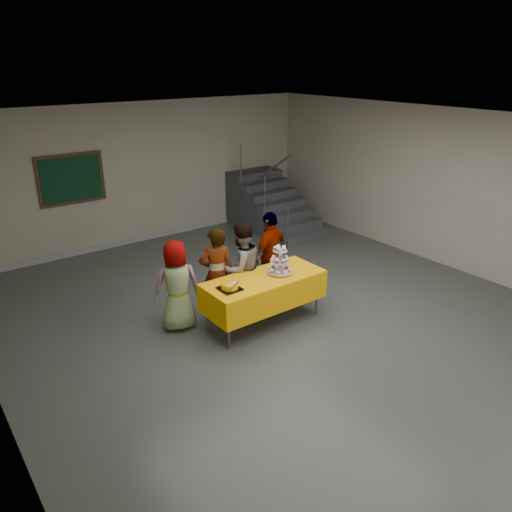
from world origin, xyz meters
The scene contains 10 objects.
room_shell centered at (0.00, 0.02, 2.13)m, with size 10.00×10.04×3.02m.
bake_table centered at (-0.29, 0.42, 0.56)m, with size 1.88×0.78×0.77m.
cupcake_stand centered at (0.00, 0.40, 0.95)m, with size 0.38×0.38×0.44m.
bear_cake centered at (-0.93, 0.39, 0.83)m, with size 0.32×0.36×0.12m.
schoolchild_a centered at (-1.40, 1.08, 0.70)m, with size 0.68×0.44×1.40m, color slate.
schoolchild_b centered at (-0.75, 1.01, 0.74)m, with size 0.54×0.36×1.49m, color slate.
schoolchild_c centered at (-0.32, 0.97, 0.74)m, with size 0.72×0.56×1.49m, color slate.
schoolchild_d centered at (0.43, 1.16, 0.74)m, with size 0.87×0.36×1.49m, color slate.
staircase centered at (2.70, 4.13, 0.49)m, with size 1.30×2.40×2.04m.
noticeboard centered at (-1.59, 4.96, 1.60)m, with size 1.30×0.05×1.00m.
Camera 1 is at (-4.46, -4.97, 3.85)m, focal length 35.00 mm.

